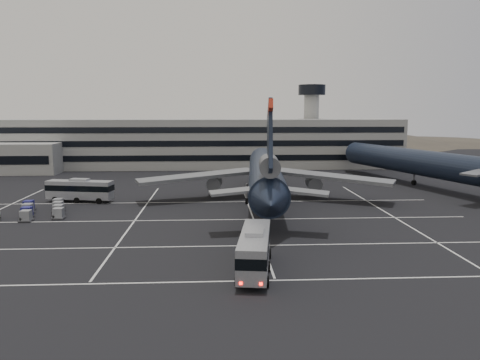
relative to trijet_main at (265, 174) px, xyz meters
name	(u,v)px	position (x,y,z in m)	size (l,w,h in m)	color
ground	(172,227)	(-15.08, -17.14, -5.25)	(260.00, 260.00, 0.00)	black
lane_markings	(179,225)	(-14.14, -16.42, -5.24)	(90.00, 55.62, 0.01)	silver
terminal	(184,144)	(-18.03, 54.00, 1.68)	(125.00, 26.00, 24.00)	gray
hills	(238,167)	(2.91, 152.86, -17.32)	(352.00, 180.00, 44.00)	#38332B
trijet_main	(265,174)	(0.00, 0.00, 0.00)	(47.31, 57.69, 18.08)	black
trijet_far	(418,161)	(35.68, 17.28, 0.18)	(24.62, 56.66, 18.08)	black
bus_near	(255,248)	(-4.87, -36.30, -2.82)	(4.63, 12.86, 4.44)	gray
bus_far	(80,189)	(-33.45, 2.38, -2.92)	(12.36, 5.10, 4.26)	gray
uld_cluster	(43,209)	(-36.38, -8.03, -4.42)	(9.22, 11.69, 1.69)	#2D2D30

